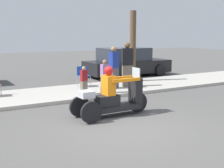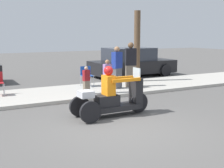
{
  "view_description": "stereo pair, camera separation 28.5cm",
  "coord_description": "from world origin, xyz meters",
  "px_view_note": "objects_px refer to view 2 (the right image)",
  "views": [
    {
      "loc": [
        -3.95,
        -6.31,
        2.35
      ],
      "look_at": [
        0.34,
        1.1,
        0.92
      ],
      "focal_mm": 50.0,
      "sensor_mm": 36.0,
      "label": 1
    },
    {
      "loc": [
        -3.7,
        -6.45,
        2.35
      ],
      "look_at": [
        0.34,
        1.1,
        0.92
      ],
      "focal_mm": 50.0,
      "sensor_mm": 36.0,
      "label": 2
    }
  ],
  "objects_px": {
    "parked_car_lot_left": "(131,63)",
    "tree_trunk": "(137,46)",
    "spectator_mid_group": "(131,65)",
    "folding_chair_curbside": "(86,74)",
    "motorcycle_trike": "(112,98)",
    "spectator_by_tree": "(117,68)",
    "spectator_with_child": "(107,77)",
    "spectator_end_of_line": "(86,81)"
  },
  "relations": [
    {
      "from": "parked_car_lot_left",
      "to": "spectator_end_of_line",
      "type": "bearing_deg",
      "value": -137.54
    },
    {
      "from": "spectator_by_tree",
      "to": "parked_car_lot_left",
      "type": "height_order",
      "value": "spectator_by_tree"
    },
    {
      "from": "motorcycle_trike",
      "to": "folding_chair_curbside",
      "type": "relative_size",
      "value": 2.82
    },
    {
      "from": "tree_trunk",
      "to": "spectator_with_child",
      "type": "bearing_deg",
      "value": -142.63
    },
    {
      "from": "motorcycle_trike",
      "to": "spectator_end_of_line",
      "type": "bearing_deg",
      "value": 82.09
    },
    {
      "from": "folding_chair_curbside",
      "to": "tree_trunk",
      "type": "xyz_separation_m",
      "value": [
        2.58,
        0.15,
        1.08
      ]
    },
    {
      "from": "folding_chair_curbside",
      "to": "parked_car_lot_left",
      "type": "bearing_deg",
      "value": 33.23
    },
    {
      "from": "motorcycle_trike",
      "to": "folding_chair_curbside",
      "type": "height_order",
      "value": "motorcycle_trike"
    },
    {
      "from": "spectator_with_child",
      "to": "spectator_by_tree",
      "type": "distance_m",
      "value": 1.08
    },
    {
      "from": "spectator_with_child",
      "to": "folding_chair_curbside",
      "type": "relative_size",
      "value": 1.51
    },
    {
      "from": "motorcycle_trike",
      "to": "spectator_with_child",
      "type": "bearing_deg",
      "value": 65.62
    },
    {
      "from": "spectator_end_of_line",
      "to": "spectator_mid_group",
      "type": "xyz_separation_m",
      "value": [
        2.25,
        0.62,
        0.39
      ]
    },
    {
      "from": "spectator_with_child",
      "to": "spectator_mid_group",
      "type": "relative_size",
      "value": 0.68
    },
    {
      "from": "spectator_mid_group",
      "to": "tree_trunk",
      "type": "distance_m",
      "value": 1.67
    },
    {
      "from": "motorcycle_trike",
      "to": "spectator_with_child",
      "type": "xyz_separation_m",
      "value": [
        1.14,
        2.52,
        0.21
      ]
    },
    {
      "from": "spectator_by_tree",
      "to": "folding_chair_curbside",
      "type": "xyz_separation_m",
      "value": [
        -0.87,
        1.05,
        -0.3
      ]
    },
    {
      "from": "spectator_end_of_line",
      "to": "spectator_by_tree",
      "type": "xyz_separation_m",
      "value": [
        1.56,
        0.54,
        0.32
      ]
    },
    {
      "from": "motorcycle_trike",
      "to": "spectator_mid_group",
      "type": "height_order",
      "value": "spectator_mid_group"
    },
    {
      "from": "spectator_with_child",
      "to": "folding_chair_curbside",
      "type": "xyz_separation_m",
      "value": [
        -0.08,
        1.76,
        -0.09
      ]
    },
    {
      "from": "spectator_with_child",
      "to": "spectator_by_tree",
      "type": "height_order",
      "value": "spectator_by_tree"
    },
    {
      "from": "motorcycle_trike",
      "to": "tree_trunk",
      "type": "relative_size",
      "value": 0.73
    },
    {
      "from": "folding_chair_curbside",
      "to": "parked_car_lot_left",
      "type": "xyz_separation_m",
      "value": [
        3.69,
        2.42,
        0.09
      ]
    },
    {
      "from": "spectator_mid_group",
      "to": "motorcycle_trike",
      "type": "bearing_deg",
      "value": -128.42
    },
    {
      "from": "spectator_by_tree",
      "to": "parked_car_lot_left",
      "type": "bearing_deg",
      "value": 50.89
    },
    {
      "from": "spectator_mid_group",
      "to": "parked_car_lot_left",
      "type": "xyz_separation_m",
      "value": [
        2.13,
        3.39,
        -0.28
      ]
    },
    {
      "from": "spectator_end_of_line",
      "to": "spectator_mid_group",
      "type": "height_order",
      "value": "spectator_mid_group"
    },
    {
      "from": "spectator_mid_group",
      "to": "folding_chair_curbside",
      "type": "bearing_deg",
      "value": 148.16
    },
    {
      "from": "spectator_by_tree",
      "to": "spectator_mid_group",
      "type": "bearing_deg",
      "value": 7.08
    },
    {
      "from": "parked_car_lot_left",
      "to": "tree_trunk",
      "type": "bearing_deg",
      "value": -116.22
    },
    {
      "from": "motorcycle_trike",
      "to": "spectator_by_tree",
      "type": "height_order",
      "value": "spectator_by_tree"
    },
    {
      "from": "parked_car_lot_left",
      "to": "tree_trunk",
      "type": "height_order",
      "value": "tree_trunk"
    },
    {
      "from": "spectator_mid_group",
      "to": "parked_car_lot_left",
      "type": "distance_m",
      "value": 4.01
    },
    {
      "from": "spectator_end_of_line",
      "to": "folding_chair_curbside",
      "type": "height_order",
      "value": "spectator_end_of_line"
    },
    {
      "from": "spectator_with_child",
      "to": "tree_trunk",
      "type": "distance_m",
      "value": 3.3
    },
    {
      "from": "spectator_by_tree",
      "to": "tree_trunk",
      "type": "bearing_deg",
      "value": 35.18
    },
    {
      "from": "spectator_end_of_line",
      "to": "parked_car_lot_left",
      "type": "xyz_separation_m",
      "value": [
        4.39,
        4.01,
        0.11
      ]
    },
    {
      "from": "folding_chair_curbside",
      "to": "tree_trunk",
      "type": "height_order",
      "value": "tree_trunk"
    },
    {
      "from": "folding_chair_curbside",
      "to": "parked_car_lot_left",
      "type": "distance_m",
      "value": 4.42
    },
    {
      "from": "motorcycle_trike",
      "to": "spectator_by_tree",
      "type": "distance_m",
      "value": 3.78
    },
    {
      "from": "tree_trunk",
      "to": "folding_chair_curbside",
      "type": "bearing_deg",
      "value": -176.71
    },
    {
      "from": "spectator_end_of_line",
      "to": "spectator_by_tree",
      "type": "relative_size",
      "value": 0.61
    },
    {
      "from": "motorcycle_trike",
      "to": "folding_chair_curbside",
      "type": "bearing_deg",
      "value": 76.02
    }
  ]
}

